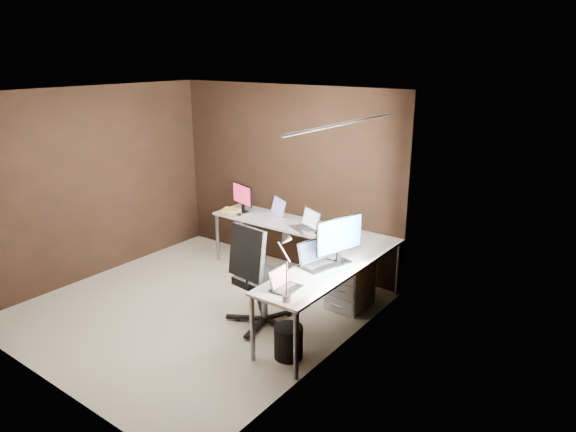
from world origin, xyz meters
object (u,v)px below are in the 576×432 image
(laptop_white, at_px, (274,213))
(monitor_right, at_px, (339,237))
(laptop_black_big, at_px, (317,260))
(laptop_black_small, at_px, (284,284))
(drawer_pedestal, at_px, (350,282))
(laptop_silver, at_px, (307,225))
(book_stack, at_px, (231,212))
(desk_lamp, at_px, (285,258))
(wastebasket, at_px, (288,342))
(monitor_left, at_px, (242,196))
(office_chair, at_px, (262,295))

(laptop_white, bearing_deg, monitor_right, -1.18)
(laptop_black_big, relative_size, laptop_black_small, 1.49)
(laptop_black_small, bearing_deg, monitor_right, -7.66)
(drawer_pedestal, distance_m, laptop_black_small, 1.39)
(laptop_silver, bearing_deg, laptop_white, -170.05)
(drawer_pedestal, distance_m, book_stack, 2.08)
(monitor_right, relative_size, laptop_silver, 1.31)
(laptop_white, bearing_deg, desk_lamp, -21.79)
(laptop_white, xyz_separation_m, wastebasket, (1.52, -1.74, -0.62))
(laptop_white, height_order, laptop_black_small, laptop_white)
(drawer_pedestal, relative_size, laptop_white, 1.33)
(monitor_left, height_order, laptop_black_big, monitor_left)
(laptop_black_big, xyz_separation_m, book_stack, (-1.96, 0.79, -0.02))
(book_stack, bearing_deg, laptop_black_big, -21.96)
(drawer_pedestal, height_order, wastebasket, drawer_pedestal)
(monitor_left, xyz_separation_m, laptop_black_big, (1.91, -0.99, -0.17))
(monitor_right, xyz_separation_m, desk_lamp, (0.02, -1.00, 0.10))
(monitor_left, distance_m, office_chair, 2.01)
(monitor_left, height_order, office_chair, office_chair)
(laptop_white, bearing_deg, book_stack, -125.32)
(monitor_left, bearing_deg, laptop_silver, 12.25)
(drawer_pedestal, bearing_deg, office_chair, -120.58)
(monitor_right, distance_m, office_chair, 1.07)
(laptop_black_small, bearing_deg, desk_lamp, -140.28)
(book_stack, bearing_deg, office_chair, -37.31)
(drawer_pedestal, distance_m, monitor_left, 2.11)
(monitor_left, xyz_separation_m, laptop_white, (0.51, 0.08, -0.17))
(wastebasket, bearing_deg, laptop_white, 131.27)
(desk_lamp, bearing_deg, laptop_black_small, 116.50)
(drawer_pedestal, relative_size, wastebasket, 1.80)
(monitor_right, xyz_separation_m, laptop_silver, (-0.90, 0.70, -0.23))
(laptop_silver, bearing_deg, monitor_left, -160.00)
(monitor_right, xyz_separation_m, laptop_black_small, (-0.09, -0.87, -0.24))
(laptop_silver, height_order, book_stack, laptop_silver)
(desk_lamp, height_order, wastebasket, desk_lamp)
(laptop_silver, xyz_separation_m, book_stack, (-1.21, -0.11, -0.02))
(laptop_white, relative_size, wastebasket, 1.36)
(monitor_right, bearing_deg, laptop_black_small, -169.08)
(laptop_black_big, height_order, office_chair, office_chair)
(monitor_left, xyz_separation_m, book_stack, (-0.05, -0.20, -0.19))
(laptop_black_small, bearing_deg, book_stack, 52.68)
(monitor_left, bearing_deg, drawer_pedestal, 6.63)
(laptop_black_big, height_order, laptop_black_small, laptop_black_big)
(office_chair, height_order, wastebasket, office_chair)
(book_stack, bearing_deg, laptop_black_small, -35.78)
(drawer_pedestal, xyz_separation_m, monitor_left, (-1.97, 0.35, 0.65))
(drawer_pedestal, height_order, laptop_black_big, laptop_black_big)
(book_stack, bearing_deg, wastebasket, -35.06)
(monitor_left, bearing_deg, monitor_right, -4.22)
(laptop_black_small, bearing_deg, office_chair, 56.89)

